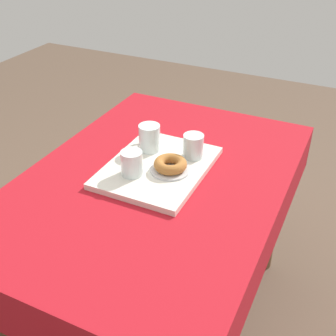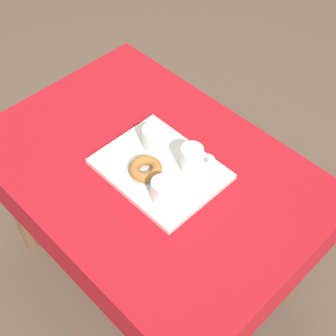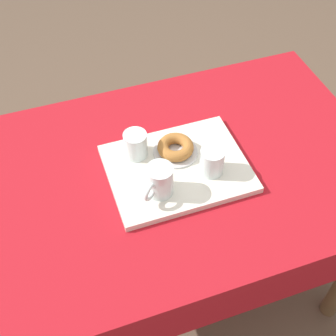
% 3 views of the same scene
% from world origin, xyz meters
% --- Properties ---
extents(ground_plane, '(6.00, 6.00, 0.00)m').
position_xyz_m(ground_plane, '(0.00, 0.00, 0.00)').
color(ground_plane, brown).
extents(dining_table, '(1.19, 0.83, 0.73)m').
position_xyz_m(dining_table, '(0.00, 0.00, 0.63)').
color(dining_table, '#A8141E').
rests_on(dining_table, ground).
extents(serving_tray, '(0.41, 0.32, 0.02)m').
position_xyz_m(serving_tray, '(0.04, 0.01, 0.74)').
color(serving_tray, silver).
rests_on(serving_tray, dining_table).
extents(tea_mug_left, '(0.10, 0.09, 0.10)m').
position_xyz_m(tea_mug_left, '(0.12, 0.08, 0.79)').
color(tea_mug_left, silver).
rests_on(tea_mug_left, serving_tray).
extents(water_glass_near, '(0.07, 0.07, 0.08)m').
position_xyz_m(water_glass_near, '(0.14, -0.08, 0.79)').
color(water_glass_near, silver).
rests_on(water_glass_near, serving_tray).
extents(water_glass_far, '(0.07, 0.07, 0.08)m').
position_xyz_m(water_glass_far, '(-0.05, 0.06, 0.79)').
color(water_glass_far, silver).
rests_on(water_glass_far, serving_tray).
extents(donut_plate_left, '(0.13, 0.13, 0.01)m').
position_xyz_m(donut_plate_left, '(0.03, -0.04, 0.75)').
color(donut_plate_left, silver).
rests_on(donut_plate_left, serving_tray).
extents(sugar_donut_left, '(0.11, 0.11, 0.03)m').
position_xyz_m(sugar_donut_left, '(0.03, -0.04, 0.77)').
color(sugar_donut_left, '#A3662D').
rests_on(sugar_donut_left, donut_plate_left).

